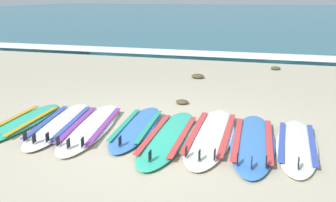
% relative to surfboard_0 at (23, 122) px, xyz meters
% --- Properties ---
extents(ground_plane, '(80.00, 80.00, 0.00)m').
position_rel_surfboard_0_xyz_m(ground_plane, '(1.99, -0.02, -0.04)').
color(ground_plane, '#B7AD93').
extents(sea, '(80.00, 60.00, 0.10)m').
position_rel_surfboard_0_xyz_m(sea, '(1.99, 36.43, 0.01)').
color(sea, '#23667A').
rests_on(sea, ground).
extents(wave_foam_strip, '(80.00, 1.17, 0.11)m').
position_rel_surfboard_0_xyz_m(wave_foam_strip, '(1.99, 7.01, 0.02)').
color(wave_foam_strip, white).
rests_on(wave_foam_strip, ground).
extents(surfboard_0, '(0.61, 1.95, 0.18)m').
position_rel_surfboard_0_xyz_m(surfboard_0, '(0.00, 0.00, 0.00)').
color(surfboard_0, '#2DB793').
rests_on(surfboard_0, ground).
extents(surfboard_1, '(0.90, 2.19, 0.18)m').
position_rel_surfboard_0_xyz_m(surfboard_1, '(0.57, 0.08, 0.00)').
color(surfboard_1, white).
rests_on(surfboard_1, ground).
extents(surfboard_2, '(0.93, 2.31, 0.18)m').
position_rel_surfboard_0_xyz_m(surfboard_2, '(1.06, 0.10, 0.00)').
color(surfboard_2, white).
rests_on(surfboard_2, ground).
extents(surfboard_3, '(0.69, 2.03, 0.18)m').
position_rel_surfboard_0_xyz_m(surfboard_3, '(1.69, 0.26, -0.00)').
color(surfboard_3, '#3875CC').
rests_on(surfboard_3, ground).
extents(surfboard_4, '(0.65, 2.23, 0.18)m').
position_rel_surfboard_0_xyz_m(surfboard_4, '(2.23, 0.03, -0.00)').
color(surfboard_4, '#2DB793').
rests_on(surfboard_4, ground).
extents(surfboard_5, '(0.68, 2.38, 0.18)m').
position_rel_surfboard_0_xyz_m(surfboard_5, '(2.75, 0.26, 0.00)').
color(surfboard_5, silver).
rests_on(surfboard_5, ground).
extents(surfboard_6, '(0.68, 2.24, 0.18)m').
position_rel_surfboard_0_xyz_m(surfboard_6, '(3.31, 0.15, 0.00)').
color(surfboard_6, '#3875CC').
rests_on(surfboard_6, ground).
extents(surfboard_7, '(0.52, 2.01, 0.18)m').
position_rel_surfboard_0_xyz_m(surfboard_7, '(3.84, 0.21, -0.00)').
color(surfboard_7, white).
rests_on(surfboard_7, ground).
extents(seaweed_clump_near_shoreline, '(0.25, 0.20, 0.09)m').
position_rel_surfboard_0_xyz_m(seaweed_clump_near_shoreline, '(3.47, 5.46, 0.01)').
color(seaweed_clump_near_shoreline, '#384723').
rests_on(seaweed_clump_near_shoreline, ground).
extents(seaweed_clump_mid_sand, '(0.23, 0.18, 0.08)m').
position_rel_surfboard_0_xyz_m(seaweed_clump_mid_sand, '(1.98, 1.72, 0.00)').
color(seaweed_clump_mid_sand, '#4C4228').
rests_on(seaweed_clump_mid_sand, ground).
extents(seaweed_clump_by_the_boards, '(0.29, 0.23, 0.10)m').
position_rel_surfboard_0_xyz_m(seaweed_clump_by_the_boards, '(1.79, 3.89, 0.01)').
color(seaweed_clump_by_the_boards, '#4C4228').
rests_on(seaweed_clump_by_the_boards, ground).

